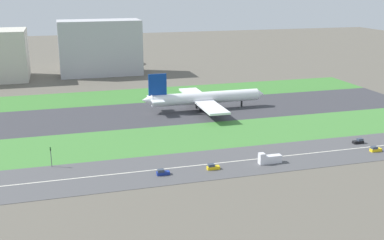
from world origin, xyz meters
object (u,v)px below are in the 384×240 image
airliner (203,98)px  hangar_building (100,48)px  car_4 (213,167)px  traffic_light (51,155)px  truck_0 (269,159)px  car_2 (359,141)px  car_3 (162,172)px  fuel_tank_centre (110,54)px  fuel_tank_west (79,55)px  car_1 (375,149)px

airliner → hangar_building: 121.49m
car_4 → traffic_light: size_ratio=0.61×
truck_0 → hangar_building: bearing=-78.0°
car_4 → hangar_building: hangar_building is taller
airliner → car_4: (-20.69, -78.00, -5.31)m
truck_0 → hangar_building: (-40.65, 192.00, 17.35)m
car_4 → hangar_building: size_ratio=0.08×
airliner → car_2: size_ratio=14.77×
car_2 → traffic_light: traffic_light is taller
car_3 → car_4: (17.79, 0.00, 0.00)m
fuel_tank_centre → truck_0: bearing=-83.0°
fuel_tank_west → car_2: bearing=-66.7°
car_1 → traffic_light: size_ratio=0.61×
hangar_building → fuel_tank_centre: bearing=75.5°
car_2 → car_1: bearing=-87.5°
fuel_tank_centre → traffic_light: bearing=-101.8°
car_2 → car_4: size_ratio=1.00×
fuel_tank_west → airliner: bearing=-71.6°
truck_0 → fuel_tank_west: (-53.66, 237.00, 6.59)m
car_2 → fuel_tank_centre: size_ratio=0.18×
car_3 → fuel_tank_west: bearing=-86.5°
airliner → fuel_tank_west: (-53.02, 159.00, 2.03)m
airliner → car_1: airliner is taller
car_1 → traffic_light: bearing=-8.6°
car_4 → hangar_building: bearing=-84.3°
car_3 → car_4: size_ratio=1.00×
car_3 → fuel_tank_centre: bearing=-92.4°
car_3 → traffic_light: 40.21m
traffic_light → fuel_tank_west: size_ratio=0.40×
truck_0 → traffic_light: bearing=-13.5°
fuel_tank_centre → car_2: bearing=-72.2°
car_2 → traffic_light: bearing=176.2°
airliner → hangar_building: bearing=109.3°
truck_0 → fuel_tank_centre: 238.86m
car_2 → fuel_tank_centre: 238.56m
airliner → fuel_tank_centre: (-28.39, 159.00, 1.89)m
car_2 → fuel_tank_centre: bearing=107.8°
hangar_building → fuel_tank_west: bearing=106.1°
fuel_tank_centre → hangar_building: bearing=-104.5°
car_1 → traffic_light: (-119.34, 17.99, 3.37)m
fuel_tank_centre → airliner: bearing=-79.9°
car_3 → traffic_light: traffic_light is taller
car_3 → car_4: same height
airliner → fuel_tank_centre: bearing=100.1°
car_2 → fuel_tank_west: 247.21m
fuel_tank_centre → car_1: bearing=-72.8°
car_3 → airliner: bearing=-116.3°
traffic_light → car_2: bearing=-3.8°
traffic_light → fuel_tank_centre: bearing=78.2°
hangar_building → car_1: bearing=-66.1°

